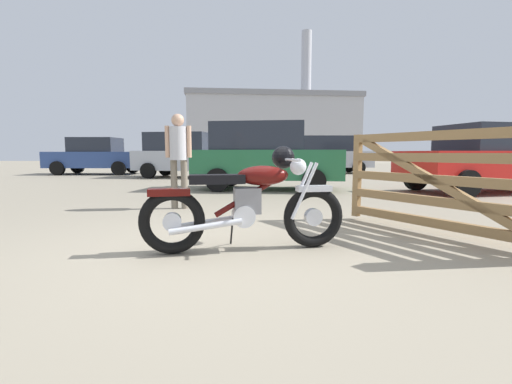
{
  "coord_description": "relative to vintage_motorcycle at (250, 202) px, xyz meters",
  "views": [
    {
      "loc": [
        0.32,
        -3.48,
        0.99
      ],
      "look_at": [
        0.4,
        0.64,
        0.53
      ],
      "focal_mm": 24.76,
      "sensor_mm": 36.0,
      "label": 1
    }
  ],
  "objects": [
    {
      "name": "silver_sedan_mid",
      "position": [
        -2.67,
        10.71,
        0.43
      ],
      "size": [
        4.13,
        2.34,
        1.78
      ],
      "rotation": [
        0.0,
        0.0,
        -0.18
      ],
      "color": "black",
      "rests_on": "ground_plane"
    },
    {
      "name": "industrial_building",
      "position": [
        2.06,
        36.06,
        2.99
      ],
      "size": [
        18.19,
        13.79,
        14.21
      ],
      "rotation": [
        0.0,
        0.0,
        0.09
      ],
      "color": "#B2B2B7",
      "rests_on": "ground_plane"
    },
    {
      "name": "red_hatchback_near",
      "position": [
        -7.07,
        12.89,
        0.34
      ],
      "size": [
        4.24,
        2.0,
        1.67
      ],
      "rotation": [
        0.0,
        0.0,
        3.12
      ],
      "color": "black",
      "rests_on": "ground_plane"
    },
    {
      "name": "dark_sedan_left",
      "position": [
        3.76,
        13.55,
        0.43
      ],
      "size": [
        3.9,
        1.83,
        1.78
      ],
      "rotation": [
        0.0,
        0.0,
        -0.0
      ],
      "color": "black",
      "rests_on": "ground_plane"
    },
    {
      "name": "ground_plane",
      "position": [
        -0.33,
        -0.06,
        -0.49
      ],
      "size": [
        80.0,
        80.0,
        0.0
      ],
      "primitive_type": "plane",
      "color": "gray"
    },
    {
      "name": "pale_sedan_back",
      "position": [
        0.41,
        6.0,
        0.43
      ],
      "size": [
        4.11,
        2.28,
        1.78
      ],
      "rotation": [
        0.0,
        0.0,
        -0.16
      ],
      "color": "black",
      "rests_on": "ground_plane"
    },
    {
      "name": "vintage_motorcycle",
      "position": [
        0.0,
        0.0,
        0.0
      ],
      "size": [
        2.07,
        0.75,
        1.07
      ],
      "rotation": [
        0.0,
        0.0,
        0.16
      ],
      "color": "black",
      "rests_on": "ground_plane"
    },
    {
      "name": "white_estate_far",
      "position": [
        5.9,
        5.14,
        0.34
      ],
      "size": [
        4.45,
        2.52,
        1.67
      ],
      "rotation": [
        0.0,
        0.0,
        0.19
      ],
      "color": "black",
      "rests_on": "ground_plane"
    },
    {
      "name": "bystander",
      "position": [
        -1.25,
        2.7,
        0.53
      ],
      "size": [
        0.46,
        0.3,
        1.66
      ],
      "rotation": [
        0.0,
        0.0,
        1.57
      ],
      "color": "#706656",
      "rests_on": "ground_plane"
    },
    {
      "name": "timber_gate",
      "position": [
        2.35,
        0.37,
        0.21
      ],
      "size": [
        1.43,
        2.24,
        1.6
      ],
      "rotation": [
        0.0,
        0.0,
        2.12
      ],
      "color": "olive",
      "rests_on": "ground_plane"
    }
  ]
}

